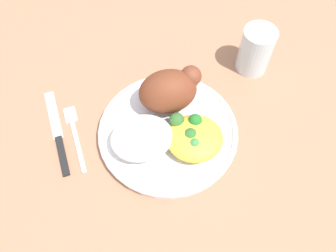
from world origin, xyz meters
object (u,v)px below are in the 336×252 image
object	(u,v)px
water_glass	(256,50)
roasted_chicken	(170,90)
plate	(168,131)
rice_pile	(142,138)
mac_cheese_with_broccoli	(193,136)
fork	(75,134)
knife	(58,139)

from	to	relation	value
water_glass	roasted_chicken	bearing A→B (deg)	-160.88
plate	rice_pile	xyz separation A→B (m)	(-0.05, -0.02, 0.03)
mac_cheese_with_broccoli	fork	xyz separation A→B (m)	(-0.20, 0.07, -0.03)
roasted_chicken	rice_pile	xyz separation A→B (m)	(-0.07, -0.07, -0.02)
roasted_chicken	plate	bearing A→B (deg)	-106.52
rice_pile	mac_cheese_with_broccoli	world-z (taller)	rice_pile
rice_pile	water_glass	distance (m)	0.29
mac_cheese_with_broccoli	fork	bearing A→B (deg)	160.04
knife	roasted_chicken	bearing A→B (deg)	4.57
rice_pile	fork	bearing A→B (deg)	153.78
plate	mac_cheese_with_broccoli	distance (m)	0.06
roasted_chicken	mac_cheese_with_broccoli	bearing A→B (deg)	-76.46
knife	water_glass	xyz separation A→B (m)	(0.40, 0.08, 0.04)
roasted_chicken	fork	xyz separation A→B (m)	(-0.18, -0.01, -0.06)
rice_pile	water_glass	bearing A→B (deg)	28.07
knife	water_glass	bearing A→B (deg)	11.64
rice_pile	knife	size ratio (longest dim) A/B	0.56
plate	rice_pile	world-z (taller)	rice_pile
roasted_chicken	fork	distance (m)	0.19
mac_cheese_with_broccoli	fork	distance (m)	0.22
knife	water_glass	world-z (taller)	water_glass
fork	water_glass	distance (m)	0.38
plate	roasted_chicken	bearing A→B (deg)	73.48
rice_pile	knife	world-z (taller)	rice_pile
fork	water_glass	size ratio (longest dim) A/B	1.51
rice_pile	mac_cheese_with_broccoli	distance (m)	0.09
plate	roasted_chicken	world-z (taller)	roasted_chicken
mac_cheese_with_broccoli	fork	world-z (taller)	mac_cheese_with_broccoli
roasted_chicken	fork	world-z (taller)	roasted_chicken
plate	knife	world-z (taller)	plate
mac_cheese_with_broccoli	water_glass	world-z (taller)	water_glass
mac_cheese_with_broccoli	knife	size ratio (longest dim) A/B	0.51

